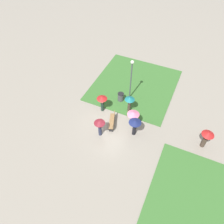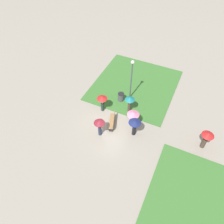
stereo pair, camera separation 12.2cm
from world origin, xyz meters
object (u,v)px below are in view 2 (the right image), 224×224
(park_bench, at_px, (113,121))
(crowd_person_pink, at_px, (133,115))
(lamp_post, at_px, (132,75))
(trash_bin, at_px, (121,97))
(crowd_person_teal, at_px, (130,101))
(crowd_person_red, at_px, (102,100))
(crowd_person_maroon, at_px, (99,124))
(lone_walker_far_path, at_px, (207,137))
(crowd_person_navy, at_px, (135,124))

(park_bench, distance_m, crowd_person_pink, 2.02)
(lamp_post, xyz_separation_m, trash_bin, (0.75, -0.67, -2.42))
(crowd_person_teal, bearing_deg, trash_bin, 178.16)
(trash_bin, relative_size, crowd_person_pink, 0.52)
(crowd_person_red, bearing_deg, crowd_person_pink, -81.78)
(trash_bin, bearing_deg, park_bench, 9.79)
(crowd_person_pink, xyz_separation_m, crowd_person_maroon, (2.11, -2.19, -0.03))
(crowd_person_teal, xyz_separation_m, crowd_person_red, (0.94, -2.37, 0.01))
(crowd_person_red, xyz_separation_m, lone_walker_far_path, (0.18, 9.46, -0.08))
(crowd_person_navy, height_order, crowd_person_maroon, crowd_person_maroon)
(crowd_person_teal, bearing_deg, crowd_person_red, -122.26)
(crowd_person_navy, bearing_deg, lone_walker_far_path, 30.82)
(crowd_person_navy, bearing_deg, crowd_person_pink, 138.12)
(crowd_person_pink, xyz_separation_m, crowd_person_teal, (-1.51, -0.93, -0.03))
(park_bench, bearing_deg, crowd_person_maroon, -38.18)
(lamp_post, height_order, crowd_person_pink, lamp_post)
(trash_bin, bearing_deg, crowd_person_maroon, 0.38)
(crowd_person_teal, distance_m, crowd_person_maroon, 3.84)
(park_bench, xyz_separation_m, crowd_person_navy, (0.21, 2.15, 0.85))
(park_bench, xyz_separation_m, lamp_post, (-3.89, 0.13, 2.41))
(trash_bin, distance_m, crowd_person_red, 2.40)
(crowd_person_navy, bearing_deg, crowd_person_teal, 139.50)
(park_bench, bearing_deg, crowd_person_navy, 65.21)
(crowd_person_red, height_order, crowd_person_maroon, crowd_person_maroon)
(crowd_person_pink, bearing_deg, crowd_person_navy, -79.62)
(crowd_person_red, distance_m, crowd_person_navy, 4.02)
(crowd_person_red, xyz_separation_m, crowd_person_maroon, (2.68, 1.10, -0.01))
(crowd_person_maroon, bearing_deg, lone_walker_far_path, 18.27)
(park_bench, xyz_separation_m, crowd_person_red, (-1.19, -1.61, 0.91))
(crowd_person_pink, xyz_separation_m, crowd_person_navy, (0.83, 0.47, -0.08))
(trash_bin, distance_m, crowd_person_pink, 3.49)
(lamp_post, xyz_separation_m, crowd_person_maroon, (5.38, -0.64, -1.51))
(crowd_person_navy, bearing_deg, trash_bin, 147.48)
(lamp_post, relative_size, crowd_person_maroon, 2.45)
(trash_bin, distance_m, lone_walker_far_path, 8.69)
(park_bench, relative_size, crowd_person_pink, 1.05)
(crowd_person_pink, distance_m, crowd_person_navy, 0.95)
(crowd_person_red, bearing_deg, trash_bin, -10.70)
(crowd_person_teal, xyz_separation_m, crowd_person_navy, (2.34, 1.39, -0.05))
(crowd_person_red, bearing_deg, crowd_person_teal, -50.25)
(trash_bin, bearing_deg, lamp_post, 137.88)
(crowd_person_pink, xyz_separation_m, lone_walker_far_path, (-0.39, 6.16, -0.10))
(park_bench, distance_m, crowd_person_navy, 2.32)
(lamp_post, distance_m, crowd_person_teal, 2.40)
(lone_walker_far_path, bearing_deg, trash_bin, 81.81)
(crowd_person_teal, height_order, crowd_person_red, crowd_person_teal)
(trash_bin, height_order, crowd_person_navy, crowd_person_navy)
(trash_bin, xyz_separation_m, crowd_person_pink, (2.52, 2.22, 0.93))
(crowd_person_teal, bearing_deg, lamp_post, 145.59)
(lone_walker_far_path, bearing_deg, park_bench, 103.41)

